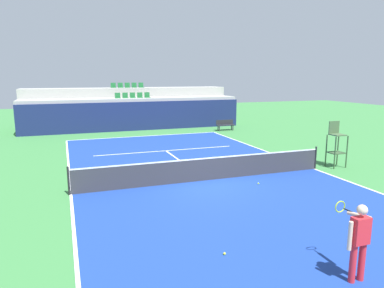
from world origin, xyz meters
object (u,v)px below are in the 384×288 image
at_px(player_bench, 225,124).
at_px(tennis_ball_0, 258,183).
at_px(tennis_net, 207,169).
at_px(player, 359,238).
at_px(umpire_chair, 336,143).
at_px(tennis_ball_2, 224,254).

distance_m(player_bench, tennis_ball_0, 14.68).
bearing_deg(player_bench, tennis_net, -118.18).
distance_m(tennis_net, player, 7.99).
xyz_separation_m(umpire_chair, tennis_ball_0, (-4.97, -1.30, -1.14)).
xyz_separation_m(player_bench, tennis_ball_2, (-8.75, -18.59, -0.46)).
bearing_deg(tennis_ball_0, player, -103.28).
xyz_separation_m(umpire_chair, tennis_ball_2, (-8.72, -6.09, -1.14)).
height_order(player_bench, tennis_ball_2, player_bench).
relative_size(umpire_chair, tennis_ball_0, 33.33).
height_order(player, umpire_chair, umpire_chair).
relative_size(player_bench, tennis_ball_0, 22.73).
height_order(tennis_ball_0, tennis_ball_2, same).
distance_m(tennis_net, tennis_ball_0, 2.18).
height_order(umpire_chair, player_bench, umpire_chair).
xyz_separation_m(tennis_net, player, (0.14, -7.97, 0.47)).
xyz_separation_m(player, tennis_ball_0, (1.59, 6.74, -0.94)).
xyz_separation_m(player, tennis_ball_2, (-2.16, 1.94, -0.94)).
bearing_deg(player, umpire_chair, 60.87).
height_order(umpire_chair, tennis_ball_0, umpire_chair).
distance_m(tennis_ball_0, tennis_ball_2, 6.09).
bearing_deg(umpire_chair, tennis_ball_0, -165.39).
bearing_deg(tennis_net, player, -89.00).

